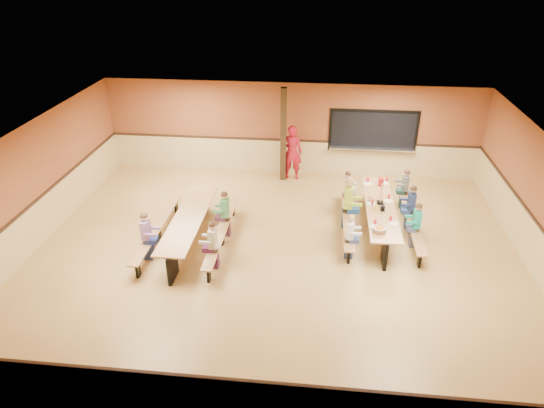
# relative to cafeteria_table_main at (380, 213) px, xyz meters

# --- Properties ---
(ground) EXTENTS (12.00, 12.00, 0.00)m
(ground) POSITION_rel_cafeteria_table_main_xyz_m (-2.60, -1.43, -0.53)
(ground) COLOR #A57A3E
(ground) RESTS_ON ground
(room_envelope) EXTENTS (12.04, 10.04, 3.02)m
(room_envelope) POSITION_rel_cafeteria_table_main_xyz_m (-2.60, -1.43, 0.16)
(room_envelope) COLOR brown
(room_envelope) RESTS_ON ground
(kitchen_pass_through) EXTENTS (2.78, 0.28, 1.38)m
(kitchen_pass_through) POSITION_rel_cafeteria_table_main_xyz_m (0.00, 3.54, 0.96)
(kitchen_pass_through) COLOR black
(kitchen_pass_through) RESTS_ON ground
(structural_post) EXTENTS (0.18, 0.18, 3.00)m
(structural_post) POSITION_rel_cafeteria_table_main_xyz_m (-2.80, 2.97, 0.97)
(structural_post) COLOR black
(structural_post) RESTS_ON ground
(cafeteria_table_main) EXTENTS (1.91, 3.70, 0.74)m
(cafeteria_table_main) POSITION_rel_cafeteria_table_main_xyz_m (0.00, 0.00, 0.00)
(cafeteria_table_main) COLOR #A06E3F
(cafeteria_table_main) RESTS_ON ground
(cafeteria_table_second) EXTENTS (1.91, 3.70, 0.74)m
(cafeteria_table_second) POSITION_rel_cafeteria_table_main_xyz_m (-4.81, -1.08, 0.00)
(cafeteria_table_second) COLOR #A06E3F
(cafeteria_table_second) RESTS_ON ground
(seated_child_white_left) EXTENTS (0.34, 0.28, 1.15)m
(seated_child_white_left) POSITION_rel_cafeteria_table_main_xyz_m (-0.82, -1.34, 0.05)
(seated_child_white_left) COLOR white
(seated_child_white_left) RESTS_ON ground
(seated_adult_yellow) EXTENTS (0.46, 0.38, 1.39)m
(seated_adult_yellow) POSITION_rel_cafeteria_table_main_xyz_m (-0.82, 0.17, 0.17)
(seated_adult_yellow) COLOR #A9C82D
(seated_adult_yellow) RESTS_ON ground
(seated_child_grey_left) EXTENTS (0.36, 0.29, 1.18)m
(seated_child_grey_left) POSITION_rel_cafeteria_table_main_xyz_m (-0.82, 1.10, 0.06)
(seated_child_grey_left) COLOR silver
(seated_child_grey_left) RESTS_ON ground
(seated_child_teal_right) EXTENTS (0.36, 0.29, 1.19)m
(seated_child_teal_right) POSITION_rel_cafeteria_table_main_xyz_m (0.83, -0.66, 0.07)
(seated_child_teal_right) COLOR #138E74
(seated_child_teal_right) RESTS_ON ground
(seated_child_navy_right) EXTENTS (0.38, 0.31, 1.22)m
(seated_child_navy_right) POSITION_rel_cafeteria_table_main_xyz_m (0.83, 0.26, 0.09)
(seated_child_navy_right) COLOR navy
(seated_child_navy_right) RESTS_ON ground
(seated_child_char_right) EXTENTS (0.35, 0.28, 1.16)m
(seated_child_char_right) POSITION_rel_cafeteria_table_main_xyz_m (0.83, 1.43, 0.05)
(seated_child_char_right) COLOR #565D62
(seated_child_char_right) RESTS_ON ground
(seated_child_purple_sec) EXTENTS (0.38, 0.31, 1.23)m
(seated_child_purple_sec) POSITION_rel_cafeteria_table_main_xyz_m (-5.63, -1.89, 0.09)
(seated_child_purple_sec) COLOR #895E8C
(seated_child_purple_sec) RESTS_ON ground
(seated_child_green_sec) EXTENTS (0.38, 0.31, 1.23)m
(seated_child_green_sec) POSITION_rel_cafeteria_table_main_xyz_m (-3.98, -0.62, 0.09)
(seated_child_green_sec) COLOR #3F8246
(seated_child_green_sec) RESTS_ON ground
(seated_child_tan_sec) EXTENTS (0.37, 0.30, 1.20)m
(seated_child_tan_sec) POSITION_rel_cafeteria_table_main_xyz_m (-3.98, -2.08, 0.08)
(seated_child_tan_sec) COLOR #C0B79D
(seated_child_tan_sec) RESTS_ON ground
(standing_woman) EXTENTS (0.67, 0.45, 1.80)m
(standing_woman) POSITION_rel_cafeteria_table_main_xyz_m (-2.53, 3.10, 0.37)
(standing_woman) COLOR #A51224
(standing_woman) RESTS_ON ground
(punch_pitcher) EXTENTS (0.16, 0.16, 0.22)m
(punch_pitcher) POSITION_rel_cafeteria_table_main_xyz_m (0.11, 1.25, 0.32)
(punch_pitcher) COLOR #B3171F
(punch_pitcher) RESTS_ON cafeteria_table_main
(chip_bowl) EXTENTS (0.32, 0.32, 0.15)m
(chip_bowl) POSITION_rel_cafeteria_table_main_xyz_m (-0.15, -1.30, 0.29)
(chip_bowl) COLOR orange
(chip_bowl) RESTS_ON cafeteria_table_main
(napkin_dispenser) EXTENTS (0.10, 0.14, 0.13)m
(napkin_dispenser) POSITION_rel_cafeteria_table_main_xyz_m (0.03, -0.22, 0.28)
(napkin_dispenser) COLOR black
(napkin_dispenser) RESTS_ON cafeteria_table_main
(condiment_mustard) EXTENTS (0.06, 0.06, 0.17)m
(condiment_mustard) POSITION_rel_cafeteria_table_main_xyz_m (-0.14, -0.28, 0.30)
(condiment_mustard) COLOR yellow
(condiment_mustard) RESTS_ON cafeteria_table_main
(condiment_ketchup) EXTENTS (0.06, 0.06, 0.17)m
(condiment_ketchup) POSITION_rel_cafeteria_table_main_xyz_m (-0.21, 0.05, 0.30)
(condiment_ketchup) COLOR #B2140F
(condiment_ketchup) RESTS_ON cafeteria_table_main
(table_paddle) EXTENTS (0.16, 0.16, 0.56)m
(table_paddle) POSITION_rel_cafeteria_table_main_xyz_m (0.00, 0.15, 0.35)
(table_paddle) COLOR black
(table_paddle) RESTS_ON cafeteria_table_main
(place_settings) EXTENTS (0.65, 3.30, 0.11)m
(place_settings) POSITION_rel_cafeteria_table_main_xyz_m (0.00, -0.00, 0.27)
(place_settings) COLOR beige
(place_settings) RESTS_ON cafeteria_table_main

